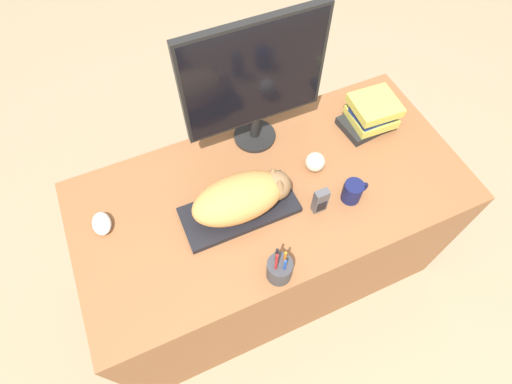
{
  "coord_description": "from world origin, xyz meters",
  "views": [
    {
      "loc": [
        -0.38,
        -0.34,
        2.03
      ],
      "look_at": [
        -0.07,
        0.35,
        0.81
      ],
      "focal_mm": 28.0,
      "sensor_mm": 36.0,
      "label": 1
    }
  ],
  "objects_px": {
    "cat": "(244,196)",
    "computer_mouse": "(102,223)",
    "coffee_mug": "(353,191)",
    "monitor": "(255,80)",
    "keyboard": "(239,210)",
    "phone": "(320,201)",
    "book_stack": "(371,114)",
    "baseball": "(315,162)",
    "pen_cup": "(279,269)"
  },
  "relations": [
    {
      "from": "keyboard",
      "to": "book_stack",
      "type": "bearing_deg",
      "value": 14.11
    },
    {
      "from": "cat",
      "to": "coffee_mug",
      "type": "bearing_deg",
      "value": -16.45
    },
    {
      "from": "coffee_mug",
      "to": "book_stack",
      "type": "height_order",
      "value": "book_stack"
    },
    {
      "from": "coffee_mug",
      "to": "phone",
      "type": "bearing_deg",
      "value": 177.29
    },
    {
      "from": "coffee_mug",
      "to": "baseball",
      "type": "relative_size",
      "value": 1.32
    },
    {
      "from": "book_stack",
      "to": "pen_cup",
      "type": "bearing_deg",
      "value": -144.83
    },
    {
      "from": "computer_mouse",
      "to": "phone",
      "type": "xyz_separation_m",
      "value": [
        0.74,
        -0.25,
        0.04
      ]
    },
    {
      "from": "coffee_mug",
      "to": "baseball",
      "type": "height_order",
      "value": "coffee_mug"
    },
    {
      "from": "computer_mouse",
      "to": "keyboard",
      "type": "bearing_deg",
      "value": -16.73
    },
    {
      "from": "monitor",
      "to": "pen_cup",
      "type": "height_order",
      "value": "monitor"
    },
    {
      "from": "keyboard",
      "to": "computer_mouse",
      "type": "relative_size",
      "value": 4.42
    },
    {
      "from": "monitor",
      "to": "baseball",
      "type": "distance_m",
      "value": 0.39
    },
    {
      "from": "pen_cup",
      "to": "phone",
      "type": "xyz_separation_m",
      "value": [
        0.24,
        0.17,
        0.01
      ]
    },
    {
      "from": "computer_mouse",
      "to": "pen_cup",
      "type": "xyz_separation_m",
      "value": [
        0.5,
        -0.41,
        0.03
      ]
    },
    {
      "from": "cat",
      "to": "baseball",
      "type": "distance_m",
      "value": 0.33
    },
    {
      "from": "coffee_mug",
      "to": "monitor",
      "type": "bearing_deg",
      "value": 117.36
    },
    {
      "from": "monitor",
      "to": "coffee_mug",
      "type": "height_order",
      "value": "monitor"
    },
    {
      "from": "keyboard",
      "to": "book_stack",
      "type": "height_order",
      "value": "book_stack"
    },
    {
      "from": "cat",
      "to": "book_stack",
      "type": "bearing_deg",
      "value": 14.55
    },
    {
      "from": "computer_mouse",
      "to": "book_stack",
      "type": "xyz_separation_m",
      "value": [
        1.12,
        0.02,
        0.05
      ]
    },
    {
      "from": "cat",
      "to": "phone",
      "type": "xyz_separation_m",
      "value": [
        0.25,
        -0.11,
        -0.04
      ]
    },
    {
      "from": "monitor",
      "to": "book_stack",
      "type": "height_order",
      "value": "monitor"
    },
    {
      "from": "book_stack",
      "to": "keyboard",
      "type": "bearing_deg",
      "value": -165.89
    },
    {
      "from": "monitor",
      "to": "pen_cup",
      "type": "relative_size",
      "value": 2.79
    },
    {
      "from": "monitor",
      "to": "coffee_mug",
      "type": "bearing_deg",
      "value": -62.64
    },
    {
      "from": "baseball",
      "to": "book_stack",
      "type": "xyz_separation_m",
      "value": [
        0.31,
        0.1,
        0.03
      ]
    },
    {
      "from": "coffee_mug",
      "to": "phone",
      "type": "height_order",
      "value": "phone"
    },
    {
      "from": "cat",
      "to": "book_stack",
      "type": "xyz_separation_m",
      "value": [
        0.63,
        0.16,
        -0.03
      ]
    },
    {
      "from": "cat",
      "to": "phone",
      "type": "bearing_deg",
      "value": -23.22
    },
    {
      "from": "cat",
      "to": "computer_mouse",
      "type": "height_order",
      "value": "cat"
    },
    {
      "from": "monitor",
      "to": "book_stack",
      "type": "relative_size",
      "value": 2.36
    },
    {
      "from": "computer_mouse",
      "to": "cat",
      "type": "bearing_deg",
      "value": -16.07
    },
    {
      "from": "cat",
      "to": "phone",
      "type": "relative_size",
      "value": 3.17
    },
    {
      "from": "coffee_mug",
      "to": "book_stack",
      "type": "xyz_separation_m",
      "value": [
        0.25,
        0.28,
        0.02
      ]
    },
    {
      "from": "baseball",
      "to": "monitor",
      "type": "bearing_deg",
      "value": 122.78
    },
    {
      "from": "keyboard",
      "to": "book_stack",
      "type": "xyz_separation_m",
      "value": [
        0.65,
        0.16,
        0.06
      ]
    },
    {
      "from": "cat",
      "to": "coffee_mug",
      "type": "height_order",
      "value": "cat"
    },
    {
      "from": "keyboard",
      "to": "monitor",
      "type": "distance_m",
      "value": 0.46
    },
    {
      "from": "keyboard",
      "to": "monitor",
      "type": "height_order",
      "value": "monitor"
    },
    {
      "from": "keyboard",
      "to": "monitor",
      "type": "relative_size",
      "value": 0.77
    },
    {
      "from": "keyboard",
      "to": "pen_cup",
      "type": "height_order",
      "value": "pen_cup"
    },
    {
      "from": "baseball",
      "to": "book_stack",
      "type": "bearing_deg",
      "value": 18.09
    },
    {
      "from": "baseball",
      "to": "phone",
      "type": "relative_size",
      "value": 0.67
    },
    {
      "from": "phone",
      "to": "book_stack",
      "type": "bearing_deg",
      "value": 35.36
    },
    {
      "from": "baseball",
      "to": "pen_cup",
      "type": "bearing_deg",
      "value": -132.91
    },
    {
      "from": "pen_cup",
      "to": "book_stack",
      "type": "distance_m",
      "value": 0.76
    },
    {
      "from": "computer_mouse",
      "to": "coffee_mug",
      "type": "height_order",
      "value": "coffee_mug"
    },
    {
      "from": "keyboard",
      "to": "phone",
      "type": "xyz_separation_m",
      "value": [
        0.27,
        -0.11,
        0.05
      ]
    },
    {
      "from": "cat",
      "to": "monitor",
      "type": "height_order",
      "value": "monitor"
    },
    {
      "from": "phone",
      "to": "monitor",
      "type": "bearing_deg",
      "value": 100.87
    }
  ]
}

